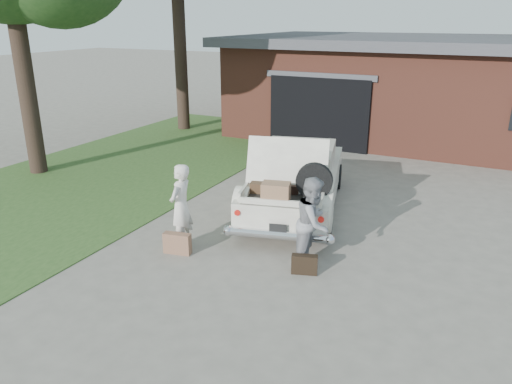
% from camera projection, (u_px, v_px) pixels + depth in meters
% --- Properties ---
extents(ground, '(90.00, 90.00, 0.00)m').
position_uv_depth(ground, '(240.00, 264.00, 8.44)').
color(ground, gray).
rests_on(ground, ground).
extents(grass_strip, '(6.00, 16.00, 0.02)m').
position_uv_depth(grass_strip, '(111.00, 173.00, 13.27)').
color(grass_strip, '#2D4C1E').
rests_on(grass_strip, ground).
extents(house, '(12.80, 7.80, 3.30)m').
position_uv_depth(house, '(422.00, 86.00, 17.15)').
color(house, brown).
rests_on(house, ground).
extents(sedan, '(2.84, 4.89, 1.85)m').
position_uv_depth(sedan, '(296.00, 179.00, 10.64)').
color(sedan, white).
rests_on(sedan, ground).
extents(woman_left, '(0.42, 0.59, 1.54)m').
position_uv_depth(woman_left, '(181.00, 206.00, 8.86)').
color(woman_left, silver).
rests_on(woman_left, ground).
extents(woman_right, '(0.62, 0.77, 1.54)m').
position_uv_depth(woman_right, '(313.00, 222.00, 8.15)').
color(woman_right, gray).
rests_on(woman_right, ground).
extents(suitcase_left, '(0.51, 0.25, 0.38)m').
position_uv_depth(suitcase_left, '(177.00, 243.00, 8.75)').
color(suitcase_left, '#8C6047').
rests_on(suitcase_left, ground).
extents(suitcase_right, '(0.44, 0.26, 0.33)m').
position_uv_depth(suitcase_right, '(304.00, 264.00, 8.07)').
color(suitcase_right, black).
rests_on(suitcase_right, ground).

